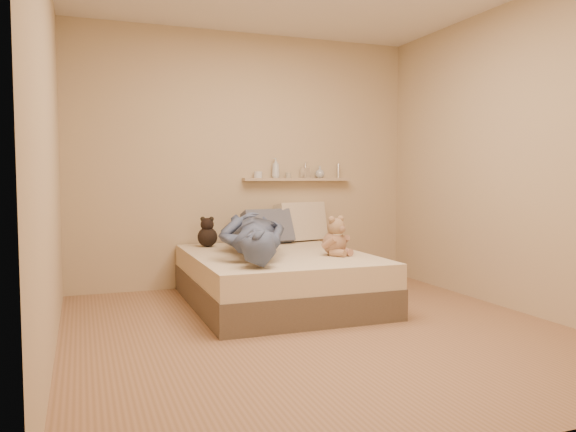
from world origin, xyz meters
name	(u,v)px	position (x,y,z in m)	size (l,w,h in m)	color
room	(319,153)	(0.00, 0.00, 1.30)	(3.80, 3.80, 3.80)	#996F4F
bed	(277,278)	(0.00, 0.93, 0.22)	(1.50, 1.90, 0.45)	brown
game_console	(264,245)	(-0.30, 0.37, 0.60)	(0.18, 0.09, 0.06)	#A9ABB0
teddy_bear	(336,239)	(0.43, 0.63, 0.59)	(0.27, 0.28, 0.35)	#9D7056
dark_plush	(207,234)	(-0.48, 1.60, 0.58)	(0.19, 0.19, 0.30)	black
pillow_cream	(301,222)	(0.56, 1.76, 0.65)	(0.55, 0.16, 0.40)	beige
pillow_grey	(268,227)	(0.14, 1.62, 0.62)	(0.50, 0.14, 0.34)	slate
person	(252,234)	(-0.25, 0.87, 0.64)	(0.58, 1.58, 0.38)	#454D6D
wall_shelf	(298,179)	(0.55, 1.84, 1.10)	(1.20, 0.12, 0.03)	tan
shelf_bottles	(296,171)	(0.53, 1.84, 1.19)	(0.98, 0.14, 0.21)	silver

